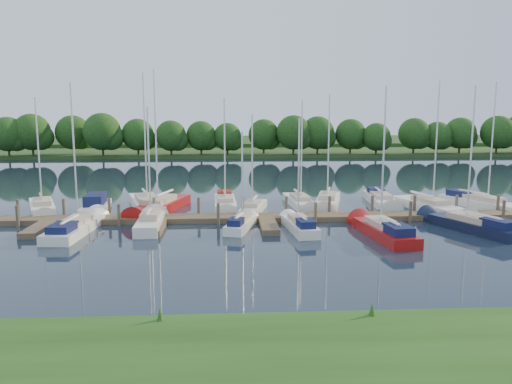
{
  "coord_description": "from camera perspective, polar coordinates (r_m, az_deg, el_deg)",
  "views": [
    {
      "loc": [
        -2.89,
        -29.28,
        8.15
      ],
      "look_at": [
        -0.75,
        8.0,
        2.2
      ],
      "focal_mm": 35.0,
      "sensor_mm": 36.0,
      "label": 1
    }
  ],
  "objects": [
    {
      "name": "ground",
      "position": [
        30.53,
        2.29,
        -6.44
      ],
      "size": [
        260.0,
        260.0,
        0.0
      ],
      "primitive_type": "plane",
      "color": "#192533",
      "rests_on": "ground"
    },
    {
      "name": "dock",
      "position": [
        37.55,
        1.21,
        -3.17
      ],
      "size": [
        40.0,
        6.0,
        0.4
      ],
      "color": "#4F3A2C",
      "rests_on": "ground"
    },
    {
      "name": "mooring_pilings",
      "position": [
        38.57,
        1.08,
        -2.24
      ],
      "size": [
        38.24,
        2.84,
        2.0
      ],
      "color": "#473D33",
      "rests_on": "ground"
    },
    {
      "name": "far_shore",
      "position": [
        104.61,
        -1.69,
        4.75
      ],
      "size": [
        180.0,
        30.0,
        0.6
      ],
      "primitive_type": "cube",
      "color": "#29441A",
      "rests_on": "ground"
    },
    {
      "name": "distant_hill",
      "position": [
        129.52,
        -2.0,
        5.75
      ],
      "size": [
        220.0,
        40.0,
        1.4
      ],
      "primitive_type": "cube",
      "color": "#2C4B20",
      "rests_on": "ground"
    },
    {
      "name": "treeline",
      "position": [
        91.51,
        -2.9,
        6.58
      ],
      "size": [
        146.68,
        10.08,
        8.3
      ],
      "color": "#38281C",
      "rests_on": "ground"
    },
    {
      "name": "sailboat_n_0",
      "position": [
        45.13,
        -23.23,
        -1.74
      ],
      "size": [
        4.14,
        7.52,
        9.74
      ],
      "rotation": [
        0.0,
        0.0,
        3.53
      ],
      "color": "white",
      "rests_on": "ground"
    },
    {
      "name": "motorboat",
      "position": [
        43.01,
        -17.9,
        -1.79
      ],
      "size": [
        2.2,
        6.32,
        1.95
      ],
      "rotation": [
        0.0,
        0.0,
        3.22
      ],
      "color": "white",
      "rests_on": "ground"
    },
    {
      "name": "sailboat_n_2",
      "position": [
        43.8,
        -12.35,
        -1.52
      ],
      "size": [
        4.31,
        9.4,
        11.81
      ],
      "rotation": [
        0.0,
        0.0,
        3.42
      ],
      "color": "white",
      "rests_on": "ground"
    },
    {
      "name": "sailboat_n_3",
      "position": [
        42.45,
        -10.99,
        -1.8
      ],
      "size": [
        4.35,
        9.51,
        12.02
      ],
      "rotation": [
        0.0,
        0.0,
        2.86
      ],
      "color": "#9D0F0E",
      "rests_on": "ground"
    },
    {
      "name": "sailboat_n_4",
      "position": [
        43.5,
        -3.56,
        -1.34
      ],
      "size": [
        2.01,
        7.61,
        9.69
      ],
      "rotation": [
        0.0,
        0.0,
        3.17
      ],
      "color": "white",
      "rests_on": "ground"
    },
    {
      "name": "sailboat_n_5",
      "position": [
        41.07,
        -0.38,
        -2.01
      ],
      "size": [
        2.67,
        6.56,
        8.35
      ],
      "rotation": [
        0.0,
        0.0,
        2.93
      ],
      "color": "white",
      "rests_on": "ground"
    },
    {
      "name": "sailboat_n_6",
      "position": [
        44.28,
        5.08,
        -1.24
      ],
      "size": [
        2.32,
        7.57,
        9.53
      ],
      "rotation": [
        0.0,
        0.0,
        3.23
      ],
      "color": "white",
      "rests_on": "ground"
    },
    {
      "name": "sailboat_n_7",
      "position": [
        44.61,
        8.17,
        -1.21
      ],
      "size": [
        3.56,
        7.96,
        10.13
      ],
      "rotation": [
        0.0,
        0.0,
        2.88
      ],
      "color": "white",
      "rests_on": "ground"
    },
    {
      "name": "sailboat_n_8",
      "position": [
        46.65,
        14.07,
        -0.9
      ],
      "size": [
        2.49,
        8.14,
        10.2
      ],
      "rotation": [
        0.0,
        0.0,
        3.06
      ],
      "color": "white",
      "rests_on": "ground"
    },
    {
      "name": "sailboat_n_9",
      "position": [
        44.21,
        19.34,
        -1.72
      ],
      "size": [
        3.9,
        8.78,
        11.07
      ],
      "rotation": [
        0.0,
        0.0,
        3.4
      ],
      "color": "white",
      "rests_on": "ground"
    },
    {
      "name": "sailboat_n_10",
      "position": [
        47.35,
        24.53,
        -1.29
      ],
      "size": [
        4.97,
        8.53,
        11.03
      ],
      "rotation": [
        0.0,
        0.0,
        3.57
      ],
      "color": "white",
      "rests_on": "ground"
    },
    {
      "name": "sailboat_s_0",
      "position": [
        36.55,
        -19.85,
        -3.88
      ],
      "size": [
        2.53,
        8.36,
        10.48
      ],
      "rotation": [
        0.0,
        0.0,
        -0.08
      ],
      "color": "white",
      "rests_on": "ground"
    },
    {
      "name": "sailboat_s_1",
      "position": [
        36.43,
        -11.96,
        -3.61
      ],
      "size": [
        1.81,
        6.8,
        8.99
      ],
      "rotation": [
        0.0,
        0.0,
        0.03
      ],
      "color": "white",
      "rests_on": "ground"
    },
    {
      "name": "sailboat_s_2",
      "position": [
        35.37,
        -1.7,
        -3.75
      ],
      "size": [
        2.53,
        5.5,
        7.17
      ],
      "rotation": [
        0.0,
        0.0,
        -0.28
      ],
      "color": "white",
      "rests_on": "ground"
    },
    {
      "name": "sailboat_s_3",
      "position": [
        34.99,
        4.97,
        -3.91
      ],
      "size": [
        2.06,
        6.3,
        8.14
      ],
      "rotation": [
        0.0,
        0.0,
        0.11
      ],
      "color": "white",
      "rests_on": "ground"
    },
    {
      "name": "sailboat_s_4",
      "position": [
        34.27,
        14.33,
        -4.43
      ],
      "size": [
        2.67,
        8.07,
        10.28
      ],
      "rotation": [
        0.0,
        0.0,
        0.12
      ],
      "color": "#9D0F0E",
      "rests_on": "ground"
    },
    {
      "name": "sailboat_s_5",
      "position": [
        37.91,
        23.38,
        -3.61
      ],
      "size": [
        4.36,
        8.01,
        10.37
      ],
      "rotation": [
        0.0,
        0.0,
        0.38
      ],
      "color": "black",
      "rests_on": "ground"
    }
  ]
}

